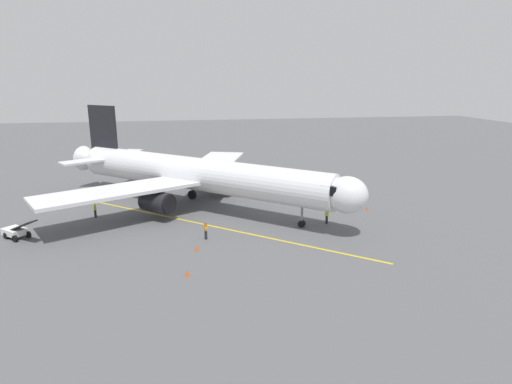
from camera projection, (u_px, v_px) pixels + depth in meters
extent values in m
plane|color=#565659|center=(205.00, 208.00, 50.73)|extent=(220.00, 220.00, 0.00)
cube|color=yellow|center=(201.00, 224.00, 45.31)|extent=(30.48, 26.27, 0.01)
cylinder|color=white|center=(197.00, 174.00, 49.95)|extent=(28.25, 25.06, 3.80)
ellipsoid|color=white|center=(347.00, 195.00, 41.03)|extent=(5.39, 5.35, 3.61)
cone|color=white|center=(91.00, 159.00, 59.02)|extent=(4.50, 4.55, 3.42)
cube|color=black|center=(334.00, 188.00, 41.57)|extent=(3.32, 3.49, 0.90)
cube|color=white|center=(214.00, 164.00, 59.03)|extent=(10.39, 17.82, 0.36)
cylinder|color=black|center=(219.00, 180.00, 55.81)|extent=(4.08, 3.96, 2.30)
cylinder|color=black|center=(230.00, 182.00, 54.95)|extent=(1.52, 1.72, 2.10)
cube|color=white|center=(119.00, 191.00, 44.84)|extent=(17.54, 12.44, 0.36)
cylinder|color=black|center=(157.00, 202.00, 46.16)|extent=(4.08, 3.96, 2.30)
cylinder|color=black|center=(169.00, 204.00, 45.30)|extent=(1.52, 1.72, 2.10)
cube|color=black|center=(103.00, 133.00, 56.57)|extent=(3.87, 3.40, 7.20)
cube|color=white|center=(125.00, 154.00, 59.91)|extent=(4.68, 6.83, 0.24)
cube|color=white|center=(87.00, 161.00, 54.58)|extent=(6.72, 5.37, 0.24)
cylinder|color=slate|center=(302.00, 211.00, 43.94)|extent=(0.24, 0.24, 2.77)
cylinder|color=black|center=(302.00, 224.00, 44.30)|extent=(0.82, 0.80, 0.70)
cylinder|color=slate|center=(192.00, 184.00, 54.15)|extent=(0.24, 0.24, 2.77)
cylinder|color=black|center=(192.00, 195.00, 54.50)|extent=(1.13, 1.06, 1.10)
cylinder|color=slate|center=(163.00, 193.00, 49.82)|extent=(0.24, 0.24, 2.77)
cylinder|color=black|center=(164.00, 205.00, 50.18)|extent=(1.13, 1.06, 1.10)
cylinder|color=#23232D|center=(327.00, 220.00, 45.26)|extent=(0.26, 0.26, 0.88)
cube|color=#D8EA19|center=(327.00, 213.00, 45.07)|extent=(0.45, 0.41, 0.60)
cube|color=silver|center=(327.00, 213.00, 45.07)|extent=(0.47, 0.43, 0.10)
sphere|color=#9E7051|center=(327.00, 209.00, 44.96)|extent=(0.22, 0.22, 0.22)
cylinder|color=#23232D|center=(206.00, 235.00, 40.90)|extent=(0.26, 0.26, 0.88)
cube|color=orange|center=(206.00, 227.00, 40.71)|extent=(0.34, 0.43, 0.60)
cube|color=silver|center=(206.00, 227.00, 40.71)|extent=(0.35, 0.45, 0.10)
sphere|color=brown|center=(206.00, 223.00, 40.60)|extent=(0.22, 0.22, 0.22)
cylinder|color=#23232D|center=(95.00, 214.00, 47.27)|extent=(0.26, 0.26, 0.88)
cube|color=#D8EA19|center=(95.00, 207.00, 47.08)|extent=(0.38, 0.45, 0.60)
cube|color=silver|center=(95.00, 207.00, 47.08)|extent=(0.40, 0.47, 0.10)
sphere|color=brown|center=(94.00, 204.00, 46.97)|extent=(0.22, 0.22, 0.22)
cube|color=white|center=(15.00, 231.00, 41.29)|extent=(2.64, 2.59, 0.60)
cube|color=black|center=(23.00, 225.00, 40.24)|extent=(3.39, 3.18, 1.61)
cylinder|color=black|center=(28.00, 234.00, 41.32)|extent=(0.64, 0.61, 0.64)
cylinder|color=black|center=(15.00, 239.00, 40.25)|extent=(0.64, 0.61, 0.64)
cylinder|color=black|center=(20.00, 232.00, 42.08)|extent=(0.64, 0.61, 0.64)
cylinder|color=black|center=(6.00, 236.00, 41.02)|extent=(0.64, 0.61, 0.64)
cone|color=#F2590F|center=(197.00, 248.00, 38.17)|extent=(0.32, 0.32, 0.55)
cone|color=#F2590F|center=(187.00, 273.00, 33.29)|extent=(0.32, 0.32, 0.55)
cone|color=#F2590F|center=(367.00, 208.00, 49.89)|extent=(0.32, 0.32, 0.55)
cone|color=#F2590F|center=(312.00, 186.00, 59.76)|extent=(0.32, 0.32, 0.55)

